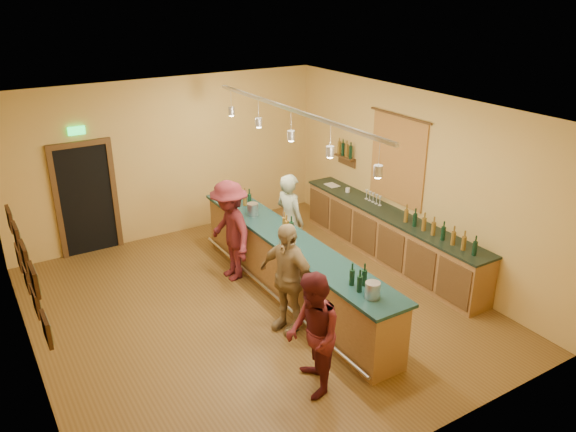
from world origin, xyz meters
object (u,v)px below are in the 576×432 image
back_counter (389,236)px  customer_b (287,278)px  tasting_bar (291,263)px  bartender (290,221)px  bar_stool (289,210)px  customer_a (313,335)px  customer_c (230,231)px

back_counter → customer_b: (-2.83, -0.96, 0.38)m
back_counter → tasting_bar: tasting_bar is taller
tasting_bar → bartender: bearing=59.0°
customer_b → bar_stool: (1.82, 2.90, -0.31)m
customer_a → bar_stool: 4.83m
tasting_bar → customer_b: size_ratio=2.96×
back_counter → bartender: bearing=154.7°
customer_b → customer_c: bearing=161.8°
bartender → customer_c: bearing=74.0°
bartender → customer_b: bartender is taller
customer_c → customer_b: bearing=0.1°
customer_a → customer_c: 3.27m
bar_stool → bartender: bearing=-120.7°
back_counter → tasting_bar: size_ratio=0.89×
tasting_bar → customer_c: (-0.55, 1.10, 0.29)m
customer_b → bar_stool: size_ratio=2.47×
customer_a → customer_c: customer_c is taller
tasting_bar → bar_stool: bearing=59.2°
customer_a → customer_c: (0.45, 3.24, 0.07)m
customer_c → tasting_bar: bearing=26.5°
back_counter → tasting_bar: (-2.28, -0.18, 0.12)m
back_counter → bar_stool: (-1.02, 1.94, 0.07)m
back_counter → customer_a: size_ratio=2.75×
customer_c → customer_a: bearing=-7.9°
bar_stool → customer_c: bearing=-150.6°
bartender → customer_a: 3.50m
bartender → customer_b: 2.09m
customer_c → bar_stool: size_ratio=2.58×
tasting_bar → bar_stool: (1.27, 2.12, -0.05)m
customer_a → bar_stool: customer_a is taller
bartender → customer_b: size_ratio=1.02×
tasting_bar → bar_stool: 2.47m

